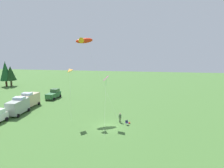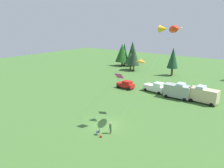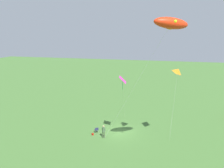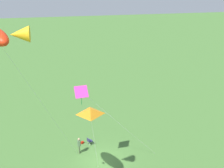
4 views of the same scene
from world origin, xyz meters
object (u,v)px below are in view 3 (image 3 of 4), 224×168
at_px(folding_chair, 97,130).
at_px(backpack_on_grass, 93,134).
at_px(kite_delta_orange, 178,71).
at_px(kite_diamond_rainbow, 123,81).
at_px(kite_large_fish, 171,23).
at_px(person_kite_flyer, 104,131).

bearing_deg(folding_chair, backpack_on_grass, 125.76).
distance_m(folding_chair, kite_delta_orange, 13.50).
relative_size(backpack_on_grass, kite_delta_orange, 0.03).
bearing_deg(backpack_on_grass, folding_chair, 154.95).
bearing_deg(kite_diamond_rainbow, backpack_on_grass, -89.58).
xyz_separation_m(backpack_on_grass, kite_large_fish, (5.16, 9.34, 14.28)).
bearing_deg(person_kite_flyer, backpack_on_grass, 74.66).
xyz_separation_m(kite_diamond_rainbow, kite_delta_orange, (-0.08, 6.52, 1.48)).
bearing_deg(backpack_on_grass, kite_large_fish, 61.06).
height_order(kite_diamond_rainbow, kite_delta_orange, kite_delta_orange).
xyz_separation_m(backpack_on_grass, kite_diamond_rainbow, (-0.03, 4.07, 7.65)).
xyz_separation_m(kite_large_fish, kite_delta_orange, (-5.28, 1.26, -5.15)).
distance_m(kite_diamond_rainbow, kite_delta_orange, 6.69).
xyz_separation_m(folding_chair, kite_delta_orange, (0.62, 10.25, 8.75)).
distance_m(person_kite_flyer, kite_large_fish, 16.13).
relative_size(person_kite_flyer, kite_large_fish, 0.12).
distance_m(backpack_on_grass, kite_diamond_rainbow, 8.67).
distance_m(folding_chair, kite_large_fish, 17.58).
distance_m(folding_chair, kite_diamond_rainbow, 8.20).
bearing_deg(kite_diamond_rainbow, person_kite_flyer, -79.49).
xyz_separation_m(folding_chair, backpack_on_grass, (0.73, -0.34, -0.38)).
bearing_deg(kite_large_fish, kite_delta_orange, 166.62).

